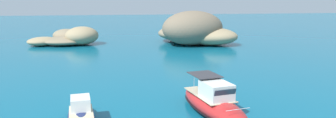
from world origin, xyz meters
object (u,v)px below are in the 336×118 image
(islet_large, at_px, (194,32))
(motorboat_navy, at_px, (81,115))
(motorboat_red, at_px, (213,103))
(islet_small, at_px, (69,38))

(islet_large, bearing_deg, motorboat_navy, -116.81)
(motorboat_navy, xyz_separation_m, motorboat_red, (10.10, -0.09, 0.26))
(islet_small, relative_size, motorboat_navy, 2.40)
(islet_large, relative_size, islet_small, 1.50)
(islet_small, xyz_separation_m, motorboat_navy, (5.39, -44.28, -0.72))
(motorboat_red, bearing_deg, motorboat_navy, 179.52)
(islet_large, relative_size, motorboat_navy, 3.59)
(islet_small, relative_size, motorboat_red, 1.71)
(islet_large, bearing_deg, islet_small, 172.97)
(islet_small, xyz_separation_m, motorboat_red, (15.49, -44.36, -0.46))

